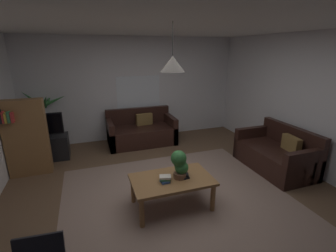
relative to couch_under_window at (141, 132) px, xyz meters
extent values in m
cube|color=brown|center=(-0.01, -2.34, -0.28)|extent=(5.27, 5.65, 0.02)
cube|color=gray|center=(-0.01, -2.54, -0.27)|extent=(3.43, 3.11, 0.01)
cube|color=silver|center=(-0.01, 0.51, 0.99)|extent=(5.39, 0.06, 2.53)
cube|color=silver|center=(2.65, -2.34, 0.99)|extent=(0.06, 5.65, 2.53)
cube|color=white|center=(-0.01, -2.34, 2.27)|extent=(5.27, 5.65, 0.02)
cube|color=white|center=(0.07, 0.48, 0.85)|extent=(1.10, 0.01, 0.93)
cube|color=black|center=(0.00, -0.04, -0.06)|extent=(1.60, 0.84, 0.42)
cube|color=black|center=(0.00, 0.32, 0.35)|extent=(1.60, 0.12, 0.40)
cube|color=black|center=(-0.74, -0.04, 0.05)|extent=(0.12, 0.84, 0.64)
cube|color=black|center=(0.74, -0.04, 0.05)|extent=(0.12, 0.84, 0.64)
cube|color=brown|center=(0.12, 0.14, 0.29)|extent=(0.41, 0.15, 0.28)
cube|color=black|center=(2.10, -2.16, -0.06)|extent=(0.84, 1.45, 0.42)
cube|color=black|center=(2.46, -2.16, 0.35)|extent=(0.12, 1.45, 0.40)
cube|color=black|center=(2.10, -1.50, 0.05)|extent=(0.84, 0.12, 0.64)
cube|color=black|center=(2.10, -2.83, 0.05)|extent=(0.84, 0.12, 0.64)
cube|color=brown|center=(2.28, -2.35, 0.29)|extent=(0.17, 0.41, 0.28)
cube|color=olive|center=(-0.16, -2.64, 0.16)|extent=(1.15, 0.69, 0.04)
cylinder|color=olive|center=(-0.67, -2.92, -0.07)|extent=(0.07, 0.07, 0.42)
cylinder|color=olive|center=(0.36, -2.92, -0.07)|extent=(0.07, 0.07, 0.42)
cylinder|color=olive|center=(-0.67, -2.35, -0.07)|extent=(0.07, 0.07, 0.42)
cylinder|color=olive|center=(0.36, -2.35, -0.07)|extent=(0.07, 0.07, 0.42)
cube|color=#2D4C8C|center=(-0.29, -2.71, 0.20)|extent=(0.13, 0.12, 0.03)
cube|color=#387247|center=(-0.28, -2.69, 0.23)|extent=(0.15, 0.12, 0.03)
cube|color=beige|center=(-0.28, -2.69, 0.26)|extent=(0.18, 0.15, 0.03)
cube|color=black|center=(0.07, -2.64, 0.19)|extent=(0.09, 0.17, 0.02)
cube|color=black|center=(0.00, -2.71, 0.19)|extent=(0.16, 0.05, 0.02)
cylinder|color=brown|center=(-0.04, -2.65, 0.22)|extent=(0.18, 0.18, 0.08)
sphere|color=#2D6B33|center=(-0.02, -2.64, 0.33)|extent=(0.20, 0.20, 0.20)
sphere|color=#2D6B33|center=(-0.03, -2.63, 0.38)|extent=(0.18, 0.18, 0.18)
sphere|color=#2D6B33|center=(-0.05, -2.62, 0.48)|extent=(0.22, 0.22, 0.22)
cube|color=black|center=(-2.10, -0.27, -0.02)|extent=(0.90, 0.44, 0.50)
cube|color=black|center=(-2.10, -0.29, 0.50)|extent=(0.79, 0.05, 0.45)
cube|color=black|center=(-2.10, -0.31, 0.50)|extent=(0.75, 0.00, 0.41)
cube|color=black|center=(-2.10, -0.29, 0.25)|extent=(0.24, 0.16, 0.04)
cylinder|color=brown|center=(-2.12, 0.25, -0.12)|extent=(0.32, 0.32, 0.30)
cylinder|color=brown|center=(-2.12, 0.25, 0.40)|extent=(0.05, 0.05, 0.75)
cone|color=#2D6B33|center=(-1.88, 0.27, 0.86)|extent=(0.53, 0.16, 0.28)
cone|color=#2D6B33|center=(-2.01, 0.41, 0.85)|extent=(0.26, 0.41, 0.30)
cone|color=#2D6B33|center=(-2.19, 0.41, 0.85)|extent=(0.21, 0.38, 0.29)
cone|color=#2D6B33|center=(-2.32, 0.32, 0.92)|extent=(0.47, 0.27, 0.40)
cone|color=#2D6B33|center=(-2.25, 0.15, 0.85)|extent=(0.34, 0.31, 0.29)
cone|color=#2D6B33|center=(-2.17, 0.10, 0.85)|extent=(0.19, 0.36, 0.29)
cone|color=#2D6B33|center=(-2.03, 0.09, 0.90)|extent=(0.25, 0.38, 0.37)
cube|color=olive|center=(-2.28, -0.86, 0.43)|extent=(0.70, 0.22, 1.40)
cube|color=black|center=(-2.56, -0.98, 0.89)|extent=(0.03, 0.16, 0.23)
cube|color=#B22D2D|center=(-2.53, -0.98, 0.88)|extent=(0.03, 0.16, 0.20)
cube|color=gold|center=(-2.49, -0.98, 0.86)|extent=(0.04, 0.16, 0.17)
cube|color=#387247|center=(-2.44, -0.98, 0.87)|extent=(0.04, 0.16, 0.19)
cube|color=#B22D2D|center=(-2.39, -0.98, 0.86)|extent=(0.04, 0.16, 0.17)
cylinder|color=black|center=(-0.16, -2.64, 2.06)|extent=(0.01, 0.01, 0.39)
cone|color=#4C4742|center=(-0.16, -2.64, 1.77)|extent=(0.31, 0.31, 0.19)
camera|label=1|loc=(-1.21, -5.50, 1.93)|focal=25.76mm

